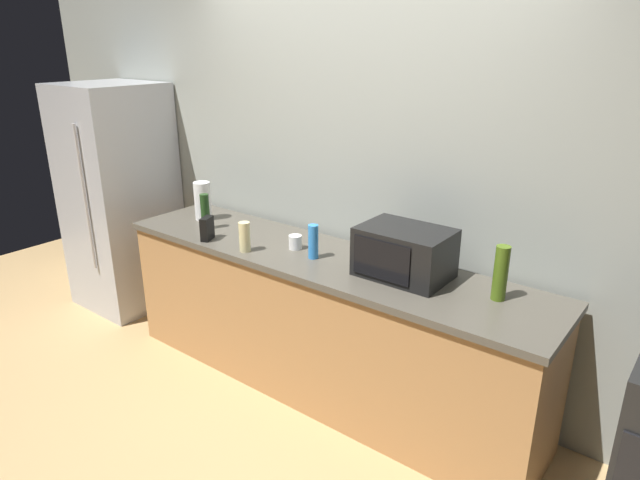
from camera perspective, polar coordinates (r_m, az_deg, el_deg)
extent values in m
plane|color=tan|center=(3.47, -4.26, -17.60)|extent=(8.00, 8.00, 0.00)
cube|color=#9EA399|center=(3.47, 4.19, 7.29)|extent=(6.40, 0.10, 2.70)
cube|color=#B27F4C|center=(3.48, 0.00, -8.84)|extent=(2.80, 0.60, 0.86)
cube|color=#514C42|center=(3.29, 0.00, -1.96)|extent=(2.84, 0.64, 0.04)
cube|color=#B7BABF|center=(4.76, -19.94, 4.08)|extent=(0.72, 0.70, 1.80)
cylinder|color=silver|center=(4.44, -23.08, 3.91)|extent=(0.02, 0.02, 1.10)
cube|color=black|center=(3.00, 8.72, -1.27)|extent=(0.48, 0.34, 0.27)
cube|color=black|center=(2.88, 6.31, -2.10)|extent=(0.34, 0.01, 0.21)
cylinder|color=white|center=(4.00, -12.01, 3.96)|extent=(0.12, 0.12, 0.27)
cube|color=black|center=(3.59, -11.57, 1.17)|extent=(0.09, 0.12, 0.15)
cylinder|color=#338CE5|center=(3.22, -0.70, -0.17)|extent=(0.06, 0.06, 0.20)
cylinder|color=#4C6B19|center=(2.83, 18.13, -3.27)|extent=(0.07, 0.07, 0.28)
cylinder|color=beige|center=(3.35, -7.78, 0.33)|extent=(0.07, 0.07, 0.18)
cylinder|color=#1E3F19|center=(3.79, -11.75, 2.89)|extent=(0.06, 0.06, 0.24)
cylinder|color=white|center=(3.38, -2.57, -0.22)|extent=(0.08, 0.08, 0.09)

